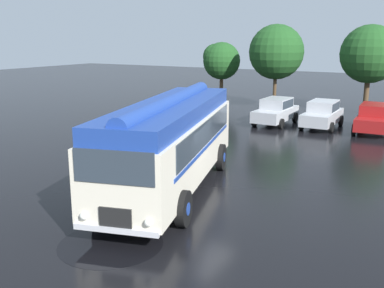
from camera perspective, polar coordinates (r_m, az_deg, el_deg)
ground_plane at (r=16.12m, az=0.23°, el=-6.37°), size 120.00×120.00×0.00m
vintage_bus at (r=16.11m, az=-2.69°, el=0.63°), size 5.16×10.37×3.49m
car_near_left at (r=29.27m, az=10.60°, el=4.14°), size 2.01×4.23×1.66m
car_mid_left at (r=28.76m, az=16.23°, el=3.67°), size 1.98×4.21×1.66m
car_mid_right at (r=28.32m, az=22.09°, el=3.07°), size 2.12×4.28×1.66m
tree_far_left at (r=38.56m, az=3.60°, el=10.61°), size 3.13×3.13×5.06m
tree_left_of_centre at (r=35.43m, az=10.68°, el=11.36°), size 4.17×4.17×6.44m
tree_centre at (r=34.98m, az=21.86°, el=10.51°), size 4.16×4.16×6.36m
puddle_patch at (r=12.64m, az=-10.26°, el=-12.37°), size 2.84×2.84×0.01m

